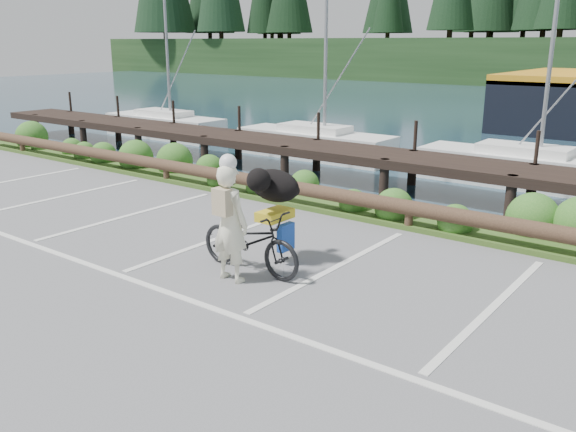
% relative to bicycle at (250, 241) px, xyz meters
% --- Properties ---
extents(ground, '(72.00, 72.00, 0.00)m').
position_rel_bicycle_xyz_m(ground, '(1.00, -1.01, -0.52)').
color(ground, '#5D5D60').
extents(vegetation_strip, '(34.00, 1.60, 0.10)m').
position_rel_bicycle_xyz_m(vegetation_strip, '(1.00, 4.29, -0.47)').
color(vegetation_strip, '#3D5B21').
rests_on(vegetation_strip, ground).
extents(log_rail, '(32.00, 0.30, 0.60)m').
position_rel_bicycle_xyz_m(log_rail, '(1.00, 3.59, -0.52)').
color(log_rail, '#443021').
rests_on(log_rail, ground).
extents(bicycle, '(1.97, 0.71, 1.03)m').
position_rel_bicycle_xyz_m(bicycle, '(0.00, 0.00, 0.00)').
color(bicycle, black).
rests_on(bicycle, ground).
extents(cyclist, '(0.67, 0.45, 1.83)m').
position_rel_bicycle_xyz_m(cyclist, '(-0.00, -0.46, 0.40)').
color(cyclist, '#F1EECC').
rests_on(cyclist, ground).
extents(dog, '(0.47, 0.94, 0.54)m').
position_rel_bicycle_xyz_m(dog, '(0.01, 0.63, 0.79)').
color(dog, black).
rests_on(dog, bicycle).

